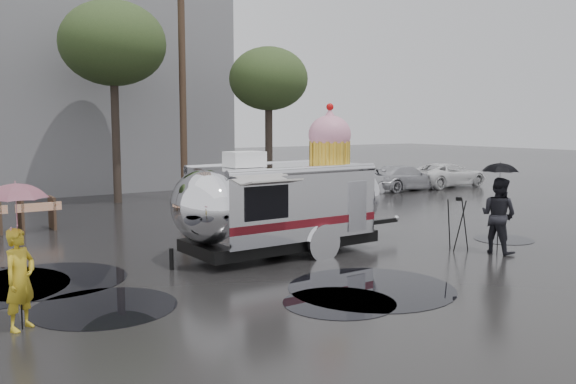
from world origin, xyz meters
TOP-DOWN VIEW (x-y plane):
  - ground at (0.00, 0.00)m, footprint 120.00×120.00m
  - puddles at (-3.13, 1.79)m, footprint 15.59×7.67m
  - utility_pole at (2.50, 14.00)m, footprint 1.60×0.28m
  - tree_mid at (0.00, 15.00)m, footprint 4.20×4.20m
  - tree_right at (6.00, 13.00)m, footprint 3.36×3.36m
  - parked_cars at (11.78, 12.00)m, footprint 13.20×1.90m
  - airstream_trailer at (0.50, 3.18)m, footprint 7.10×2.85m
  - person_left at (-6.04, 0.66)m, footprint 0.70×0.67m
  - umbrella_pink at (-6.04, 0.66)m, footprint 1.19×1.19m
  - person_right at (4.97, 0.27)m, footprint 0.64×0.98m
  - umbrella_black at (4.97, 0.27)m, footprint 1.09×1.09m
  - tripod at (4.43, 1.08)m, footprint 0.53×0.57m

SIDE VIEW (x-z plane):
  - ground at x=0.00m, z-range 0.00..0.00m
  - puddles at x=-3.13m, z-range 0.00..0.01m
  - parked_cars at x=11.78m, z-range -0.03..1.47m
  - tripod at x=4.43m, z-range 0.10..1.47m
  - person_left at x=-6.04m, z-range 0.00..1.62m
  - person_right at x=4.97m, z-range 0.00..1.90m
  - airstream_trailer at x=0.50m, z-range -0.57..3.25m
  - umbrella_black at x=4.97m, z-range 0.77..3.07m
  - umbrella_pink at x=-6.04m, z-range 0.77..3.13m
  - utility_pole at x=2.50m, z-range 0.12..9.12m
  - tree_right at x=6.00m, z-range 1.85..8.27m
  - tree_mid at x=0.00m, z-range 2.33..10.35m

